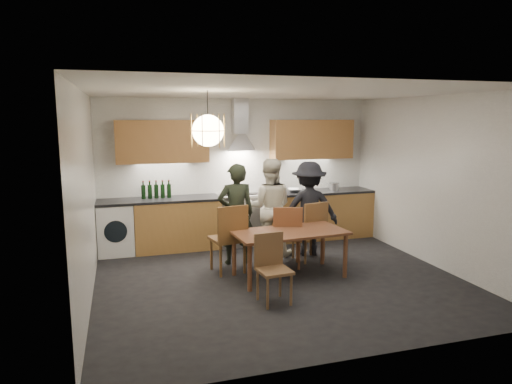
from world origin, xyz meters
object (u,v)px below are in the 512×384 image
object	(u,v)px
chair_front	(272,263)
stock_pot	(334,187)
chair_back_left	(230,234)
mixing_bowl	(294,190)
person_mid	(269,207)
person_left	(236,214)
dining_table	(290,236)
person_right	(309,209)
wine_bottles	(156,189)

from	to	relation	value
chair_front	stock_pot	size ratio (longest dim) A/B	4.53
chair_back_left	mixing_bowl	world-z (taller)	chair_back_left
person_mid	mixing_bowl	xyz separation A→B (m)	(0.74, 0.76, 0.13)
person_left	chair_front	bearing A→B (deg)	93.07
person_left	mixing_bowl	xyz separation A→B (m)	(1.38, 1.05, 0.15)
chair_back_left	person_mid	size ratio (longest dim) A/B	0.64
chair_back_left	person_mid	bearing A→B (deg)	-148.55
dining_table	person_right	distance (m)	1.17
person_mid	dining_table	bearing A→B (deg)	105.99
mixing_bowl	chair_front	bearing A→B (deg)	-116.78
person_left	wine_bottles	bearing A→B (deg)	-44.42
chair_back_left	person_left	xyz separation A→B (m)	(0.21, 0.44, 0.20)
person_mid	person_right	size ratio (longest dim) A/B	1.03
chair_back_left	stock_pot	size ratio (longest dim) A/B	5.47
person_right	wine_bottles	xyz separation A→B (m)	(-2.38, 1.02, 0.27)
person_left	wine_bottles	distance (m)	1.61
person_left	wine_bottles	xyz separation A→B (m)	(-1.12, 1.14, 0.26)
chair_back_left	person_right	bearing A→B (deg)	-168.88
chair_front	wine_bottles	bearing A→B (deg)	107.82
dining_table	person_mid	bearing A→B (deg)	82.37
person_right	wine_bottles	distance (m)	2.60
dining_table	person_left	world-z (taller)	person_left
stock_pot	person_right	bearing A→B (deg)	-134.20
chair_back_left	person_mid	distance (m)	1.14
dining_table	person_left	distance (m)	1.02
chair_back_left	mixing_bowl	size ratio (longest dim) A/B	3.76
person_right	mixing_bowl	world-z (taller)	person_right
mixing_bowl	chair_back_left	bearing A→B (deg)	-136.60
chair_front	stock_pot	bearing A→B (deg)	45.46
chair_front	person_left	xyz separation A→B (m)	(-0.05, 1.57, 0.30)
person_left	person_right	world-z (taller)	person_left
person_mid	stock_pot	size ratio (longest dim) A/B	8.57
chair_front	mixing_bowl	world-z (taller)	mixing_bowl
dining_table	stock_pot	world-z (taller)	stock_pot
dining_table	chair_front	bearing A→B (deg)	-128.98
mixing_bowl	wine_bottles	xyz separation A→B (m)	(-2.49, 0.08, 0.12)
person_right	stock_pot	world-z (taller)	person_right
person_mid	person_left	bearing A→B (deg)	44.10
chair_back_left	wine_bottles	bearing A→B (deg)	-69.75
person_right	person_mid	bearing A→B (deg)	-6.13
person_right	mixing_bowl	distance (m)	0.96
dining_table	mixing_bowl	xyz separation A→B (m)	(0.80, 1.87, 0.34)
mixing_bowl	wine_bottles	bearing A→B (deg)	178.07
chair_front	person_right	world-z (taller)	person_right
dining_table	person_left	bearing A→B (deg)	120.87
wine_bottles	dining_table	bearing A→B (deg)	-49.14
dining_table	chair_back_left	bearing A→B (deg)	150.12
person_mid	stock_pot	distance (m)	1.75
person_mid	stock_pot	world-z (taller)	person_mid
person_left	person_mid	size ratio (longest dim) A/B	0.98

